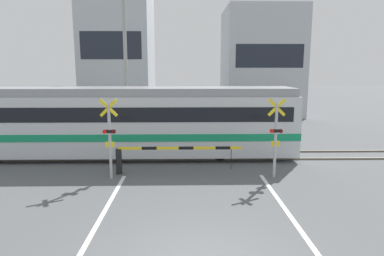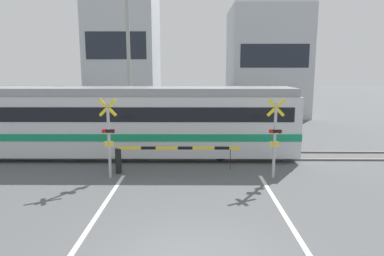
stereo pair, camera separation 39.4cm
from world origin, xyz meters
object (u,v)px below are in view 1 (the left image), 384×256
at_px(crossing_barrier_near, 156,154).
at_px(crossing_barrier_far, 217,130).
at_px(commuter_train, 98,120).
at_px(crossing_signal_right, 276,134).
at_px(pedestrian, 202,119).
at_px(crossing_signal_left, 110,135).

height_order(crossing_barrier_near, crossing_barrier_far, same).
bearing_deg(crossing_barrier_far, crossing_barrier_near, -118.11).
relative_size(commuter_train, crossing_signal_right, 6.02).
bearing_deg(crossing_barrier_near, crossing_barrier_far, 61.89).
xyz_separation_m(crossing_barrier_near, pedestrian, (2.20, 8.28, 0.14)).
distance_m(crossing_barrier_far, pedestrian, 2.96).
xyz_separation_m(crossing_signal_left, pedestrian, (3.89, 8.82, -0.72)).
xyz_separation_m(crossing_barrier_near, crossing_signal_right, (4.57, -0.54, 0.86)).
bearing_deg(pedestrian, crossing_barrier_far, -76.62).
xyz_separation_m(crossing_signal_left, crossing_signal_right, (6.26, 0.00, 0.00)).
relative_size(crossing_barrier_near, crossing_signal_right, 1.62).
height_order(crossing_barrier_near, crossing_signal_left, crossing_signal_left).
height_order(crossing_signal_left, pedestrian, crossing_signal_left).
height_order(crossing_barrier_far, crossing_signal_right, crossing_signal_right).
bearing_deg(commuter_train, crossing_barrier_near, -42.54).
relative_size(crossing_signal_right, pedestrian, 1.82).
xyz_separation_m(commuter_train, crossing_signal_right, (7.51, -3.25, -0.08)).
relative_size(commuter_train, crossing_barrier_near, 3.71).
xyz_separation_m(crossing_barrier_near, crossing_signal_left, (-1.69, -0.54, 0.86)).
distance_m(crossing_barrier_far, crossing_signal_right, 6.24).
height_order(crossing_barrier_far, pedestrian, pedestrian).
height_order(commuter_train, crossing_signal_left, commuter_train).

